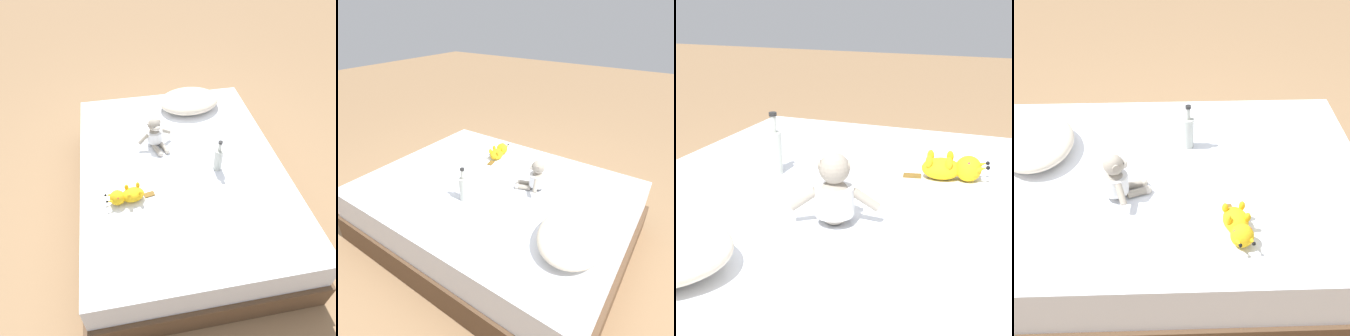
{
  "view_description": "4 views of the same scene",
  "coord_description": "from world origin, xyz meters",
  "views": [
    {
      "loc": [
        -0.41,
        -1.69,
        2.13
      ],
      "look_at": [
        -0.11,
        -0.08,
        0.51
      ],
      "focal_mm": 35.12,
      "sensor_mm": 36.0,
      "label": 1
    },
    {
      "loc": [
        1.41,
        1.06,
        1.62
      ],
      "look_at": [
        -0.09,
        0.04,
        0.58
      ],
      "focal_mm": 30.09,
      "sensor_mm": 36.0,
      "label": 2
    },
    {
      "loc": [
        -0.73,
        1.65,
        1.15
      ],
      "look_at": [
        -0.07,
        -0.02,
        0.54
      ],
      "focal_mm": 55.84,
      "sensor_mm": 36.0,
      "label": 3
    },
    {
      "loc": [
        -1.93,
        0.02,
        1.96
      ],
      "look_at": [
        -0.04,
        -0.04,
        0.52
      ],
      "focal_mm": 52.8,
      "sensor_mm": 36.0,
      "label": 4
    }
  ],
  "objects": [
    {
      "name": "ground_plane",
      "position": [
        0.0,
        0.0,
        0.0
      ],
      "size": [
        16.0,
        16.0,
        0.0
      ],
      "primitive_type": "plane",
      "color": "#93704C"
    },
    {
      "name": "plush_monkey",
      "position": [
        -0.15,
        0.26,
        0.55
      ],
      "size": [
        0.28,
        0.25,
        0.24
      ],
      "color": "#9E9384",
      "rests_on": "bed"
    },
    {
      "name": "plush_yellow_creature",
      "position": [
        -0.42,
        -0.27,
        0.5
      ],
      "size": [
        0.33,
        0.13,
        0.1
      ],
      "color": "yellow",
      "rests_on": "bed"
    },
    {
      "name": "glass_bottle",
      "position": [
        0.25,
        -0.08,
        0.55
      ],
      "size": [
        0.06,
        0.06,
        0.25
      ],
      "color": "#B7BCB2",
      "rests_on": "bed"
    },
    {
      "name": "bed",
      "position": [
        0.0,
        0.0,
        0.22
      ],
      "size": [
        1.5,
        1.98,
        0.45
      ],
      "color": "brown",
      "rests_on": "ground_plane"
    },
    {
      "name": "pillow",
      "position": [
        0.22,
        0.71,
        0.52
      ],
      "size": [
        0.55,
        0.44,
        0.13
      ],
      "color": "beige",
      "rests_on": "bed"
    }
  ]
}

